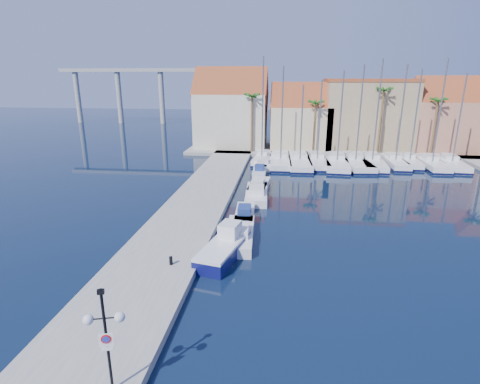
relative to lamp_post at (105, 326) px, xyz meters
name	(u,v)px	position (x,y,z in m)	size (l,w,h in m)	color
ground	(290,303)	(7.00, 7.51, -3.44)	(260.00, 260.00, 0.00)	black
quay_west	(192,211)	(-2.00, 21.01, -3.19)	(6.00, 77.00, 0.50)	gray
shore_north	(345,149)	(17.00, 55.51, -3.19)	(54.00, 16.00, 0.50)	gray
lamp_post	(105,326)	(0.00, 0.00, 0.00)	(1.48, 0.69, 4.47)	black
bollard	(171,261)	(-0.73, 10.21, -2.66)	(0.22, 0.22, 0.56)	black
fishing_boat	(225,247)	(2.40, 12.81, -2.73)	(3.34, 6.39, 2.13)	#0D1051
motorboat_west_0	(239,234)	(3.10, 15.61, -2.93)	(2.49, 6.79, 1.40)	white
motorboat_west_1	(245,214)	(3.04, 20.09, -2.93)	(1.87, 5.12, 1.40)	white
motorboat_west_2	(257,194)	(3.62, 26.36, -2.93)	(2.52, 6.94, 1.40)	white
motorboat_west_3	(259,186)	(3.64, 29.44, -2.93)	(2.36, 6.13, 1.40)	white
motorboat_west_4	(260,171)	(3.28, 36.29, -2.93)	(1.65, 5.12, 1.40)	white
motorboat_west_5	(263,163)	(3.40, 40.91, -2.93)	(2.44, 7.16, 1.40)	white
sailboat_0	(262,158)	(3.11, 43.87, -2.76)	(2.79, 8.30, 14.99)	white
sailboat_1	(280,160)	(5.85, 42.85, -2.85)	(3.26, 11.08, 13.71)	white
sailboat_2	(299,161)	(8.60, 42.76, -2.88)	(3.36, 11.69, 11.24)	white
sailboat_3	(317,161)	(11.09, 43.41, -2.87)	(3.26, 10.58, 11.88)	white
sailboat_4	(337,162)	(13.90, 42.77, -2.87)	(3.99, 11.95, 13.06)	white
sailboat_5	(354,161)	(16.45, 43.44, -2.86)	(4.17, 12.24, 13.87)	white
sailboat_6	(372,161)	(18.92, 43.65, -2.85)	(3.77, 11.59, 14.58)	white
sailboat_7	(394,161)	(22.18, 43.93, -2.81)	(2.46, 9.10, 13.94)	white
sailboat_8	(409,161)	(24.32, 44.48, -2.80)	(2.65, 8.38, 13.38)	white
sailboat_9	(431,163)	(27.03, 43.60, -2.82)	(2.78, 9.80, 14.61)	white
sailboat_10	(451,163)	(29.86, 44.02, -2.85)	(3.37, 10.00, 12.74)	white
building_0	(232,111)	(-3.00, 54.51, 3.09)	(12.30, 9.00, 13.50)	beige
building_1	(301,119)	(9.00, 54.51, 1.86)	(10.30, 8.00, 11.00)	#CAB98E
building_2	(367,114)	(20.00, 55.51, 2.82)	(14.20, 10.20, 11.50)	tan
building_3	(443,118)	(32.00, 54.51, 2.42)	(10.30, 8.00, 12.00)	tan
palm_0	(252,98)	(1.00, 49.51, 5.64)	(2.60, 2.60, 10.15)	brown
palm_1	(316,105)	(11.00, 49.51, 4.70)	(2.60, 2.60, 9.15)	brown
palm_2	(384,92)	(21.00, 49.51, 6.58)	(2.60, 2.60, 11.15)	brown
palm_3	(438,102)	(29.00, 49.51, 5.17)	(2.60, 2.60, 9.65)	brown
viaduct	(143,85)	(-32.07, 89.51, 6.81)	(48.00, 2.20, 14.45)	#9E9E99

